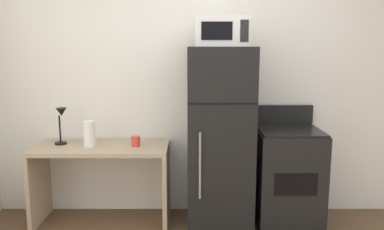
{
  "coord_description": "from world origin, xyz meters",
  "views": [
    {
      "loc": [
        -0.17,
        -2.17,
        1.67
      ],
      "look_at": [
        -0.18,
        1.1,
        1.09
      ],
      "focal_mm": 36.37,
      "sensor_mm": 36.0,
      "label": 1
    }
  ],
  "objects_px": {
    "desk_lamp": "(63,120)",
    "oven_range": "(289,176)",
    "paper_towel_roll": "(91,134)",
    "refrigerator": "(221,138)",
    "desk": "(103,168)",
    "coffee_mug": "(137,141)",
    "microwave": "(223,32)"
  },
  "relations": [
    {
      "from": "desk",
      "to": "refrigerator",
      "type": "height_order",
      "value": "refrigerator"
    },
    {
      "from": "paper_towel_roll",
      "to": "coffee_mug",
      "type": "xyz_separation_m",
      "value": [
        0.43,
        0.01,
        -0.07
      ]
    },
    {
      "from": "paper_towel_roll",
      "to": "microwave",
      "type": "bearing_deg",
      "value": -1.96
    },
    {
      "from": "desk",
      "to": "paper_towel_roll",
      "type": "xyz_separation_m",
      "value": [
        -0.1,
        -0.02,
        0.34
      ]
    },
    {
      "from": "desk_lamp",
      "to": "paper_towel_roll",
      "type": "xyz_separation_m",
      "value": [
        0.28,
        -0.07,
        -0.12
      ]
    },
    {
      "from": "microwave",
      "to": "oven_range",
      "type": "xyz_separation_m",
      "value": [
        0.64,
        0.03,
        -1.33
      ]
    },
    {
      "from": "coffee_mug",
      "to": "paper_towel_roll",
      "type": "bearing_deg",
      "value": -179.02
    },
    {
      "from": "desk",
      "to": "desk_lamp",
      "type": "bearing_deg",
      "value": 171.09
    },
    {
      "from": "refrigerator",
      "to": "oven_range",
      "type": "bearing_deg",
      "value": 0.52
    },
    {
      "from": "desk_lamp",
      "to": "coffee_mug",
      "type": "xyz_separation_m",
      "value": [
        0.71,
        -0.07,
        -0.19
      ]
    },
    {
      "from": "desk",
      "to": "refrigerator",
      "type": "relative_size",
      "value": 0.75
    },
    {
      "from": "desk",
      "to": "paper_towel_roll",
      "type": "height_order",
      "value": "paper_towel_roll"
    },
    {
      "from": "desk_lamp",
      "to": "coffee_mug",
      "type": "distance_m",
      "value": 0.74
    },
    {
      "from": "desk_lamp",
      "to": "oven_range",
      "type": "distance_m",
      "value": 2.2
    },
    {
      "from": "microwave",
      "to": "oven_range",
      "type": "distance_m",
      "value": 1.48
    },
    {
      "from": "paper_towel_roll",
      "to": "coffee_mug",
      "type": "distance_m",
      "value": 0.44
    },
    {
      "from": "coffee_mug",
      "to": "microwave",
      "type": "distance_m",
      "value": 1.27
    },
    {
      "from": "coffee_mug",
      "to": "refrigerator",
      "type": "relative_size",
      "value": 0.06
    },
    {
      "from": "desk_lamp",
      "to": "oven_range",
      "type": "height_order",
      "value": "desk_lamp"
    },
    {
      "from": "desk",
      "to": "microwave",
      "type": "bearing_deg",
      "value": -2.92
    },
    {
      "from": "desk",
      "to": "desk_lamp",
      "type": "relative_size",
      "value": 3.56
    },
    {
      "from": "coffee_mug",
      "to": "oven_range",
      "type": "xyz_separation_m",
      "value": [
        1.42,
        -0.02,
        -0.33
      ]
    },
    {
      "from": "microwave",
      "to": "oven_range",
      "type": "bearing_deg",
      "value": 2.42
    },
    {
      "from": "desk",
      "to": "paper_towel_roll",
      "type": "relative_size",
      "value": 5.24
    },
    {
      "from": "microwave",
      "to": "paper_towel_roll",
      "type": "bearing_deg",
      "value": 178.04
    },
    {
      "from": "desk_lamp",
      "to": "desk",
      "type": "bearing_deg",
      "value": -8.91
    },
    {
      "from": "desk",
      "to": "coffee_mug",
      "type": "distance_m",
      "value": 0.42
    },
    {
      "from": "paper_towel_roll",
      "to": "refrigerator",
      "type": "height_order",
      "value": "refrigerator"
    },
    {
      "from": "refrigerator",
      "to": "microwave",
      "type": "xyz_separation_m",
      "value": [
        0.0,
        -0.02,
        0.96
      ]
    },
    {
      "from": "paper_towel_roll",
      "to": "microwave",
      "type": "xyz_separation_m",
      "value": [
        1.21,
        -0.04,
        0.93
      ]
    },
    {
      "from": "desk_lamp",
      "to": "refrigerator",
      "type": "height_order",
      "value": "refrigerator"
    },
    {
      "from": "paper_towel_roll",
      "to": "coffee_mug",
      "type": "bearing_deg",
      "value": 0.98
    }
  ]
}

